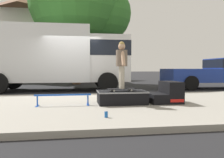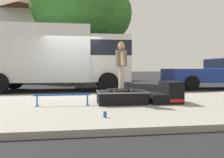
% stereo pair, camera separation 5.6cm
% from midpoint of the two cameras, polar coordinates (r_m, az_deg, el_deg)
% --- Properties ---
extents(ground_plane, '(140.00, 140.00, 0.00)m').
position_cam_midpoint_polar(ground_plane, '(9.01, -10.30, -4.18)').
color(ground_plane, black).
extents(sidewalk_slab, '(50.00, 5.00, 0.12)m').
position_cam_midpoint_polar(sidewalk_slab, '(6.03, -11.18, -7.02)').
color(sidewalk_slab, gray).
rests_on(sidewalk_slab, ground).
extents(skate_box, '(1.30, 0.85, 0.34)m').
position_cam_midpoint_polar(skate_box, '(6.07, 2.23, -4.57)').
color(skate_box, black).
rests_on(skate_box, sidewalk_slab).
extents(kicker_ramp, '(0.85, 0.85, 0.59)m').
position_cam_midpoint_polar(kicker_ramp, '(6.42, 13.50, -3.70)').
color(kicker_ramp, black).
rests_on(kicker_ramp, sidewalk_slab).
extents(grind_rail, '(1.43, 0.28, 0.30)m').
position_cam_midpoint_polar(grind_rail, '(5.87, -12.72, -4.52)').
color(grind_rail, blue).
rests_on(grind_rail, sidewalk_slab).
extents(skateboard, '(0.80, 0.33, 0.07)m').
position_cam_midpoint_polar(skateboard, '(6.03, 2.22, -2.56)').
color(skateboard, black).
rests_on(skateboard, skate_box).
extents(skater_kid, '(0.31, 0.65, 1.27)m').
position_cam_midpoint_polar(skater_kid, '(6.01, 2.23, 4.64)').
color(skater_kid, '#B7AD99').
rests_on(skater_kid, skateboard).
extents(soda_can, '(0.07, 0.07, 0.13)m').
position_cam_midpoint_polar(soda_can, '(4.38, -1.87, -9.01)').
color(soda_can, '#1959B2').
rests_on(soda_can, sidewalk_slab).
extents(box_truck, '(6.91, 2.63, 3.05)m').
position_cam_midpoint_polar(box_truck, '(11.21, -13.99, 5.83)').
color(box_truck, white).
rests_on(box_truck, ground).
extents(pickup_truck_blue, '(5.70, 2.09, 1.61)m').
position_cam_midpoint_polar(pickup_truck_blue, '(13.42, 25.69, 1.67)').
color(pickup_truck_blue, '#1E3899').
rests_on(pickup_truck_blue, ground).
extents(street_tree_main, '(6.91, 6.28, 8.78)m').
position_cam_midpoint_polar(street_tree_main, '(16.05, -7.93, 18.52)').
color(street_tree_main, brown).
rests_on(street_tree_main, ground).
extents(house_behind, '(9.54, 8.23, 8.40)m').
position_cam_midpoint_polar(house_behind, '(23.46, -19.70, 10.30)').
color(house_behind, silver).
rests_on(house_behind, ground).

